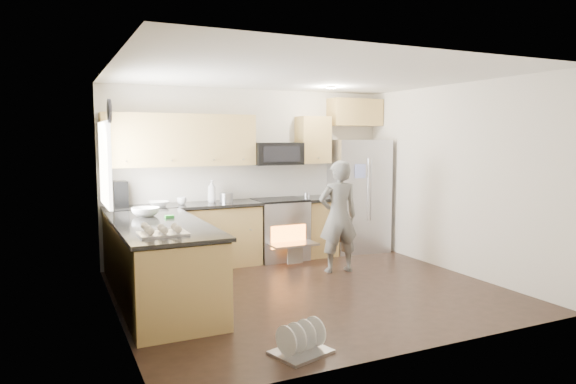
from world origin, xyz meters
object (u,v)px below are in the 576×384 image
refrigerator (357,195)px  person (338,216)px  stove_range (280,215)px  dish_rack (301,345)px

refrigerator → person: 1.46m
stove_range → dish_rack: size_ratio=3.21×
dish_rack → person: bearing=52.9°
dish_rack → refrigerator: bearing=50.9°
refrigerator → dish_rack: size_ratio=3.28×
stove_range → dish_rack: bearing=-111.2°
person → dish_rack: (-1.70, -2.25, -0.70)m
refrigerator → dish_rack: bearing=-121.9°
refrigerator → person: bearing=-125.8°
stove_range → refrigerator: (1.41, 0.01, 0.24)m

